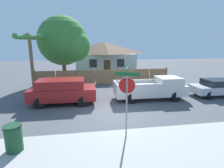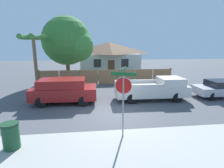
{
  "view_description": "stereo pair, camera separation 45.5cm",
  "coord_description": "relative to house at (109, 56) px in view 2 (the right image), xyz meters",
  "views": [
    {
      "loc": [
        -1.71,
        -9.52,
        3.94
      ],
      "look_at": [
        -0.02,
        0.96,
        1.6
      ],
      "focal_mm": 28.0,
      "sensor_mm": 36.0,
      "label": 1
    },
    {
      "loc": [
        -1.26,
        -9.58,
        3.94
      ],
      "look_at": [
        -0.02,
        0.96,
        1.6
      ],
      "focal_mm": 28.0,
      "sensor_mm": 36.0,
      "label": 2
    }
  ],
  "objects": [
    {
      "name": "house",
      "position": [
        0.0,
        0.0,
        0.0
      ],
      "size": [
        9.08,
        6.99,
        4.48
      ],
      "color": "#B2C1B7",
      "rests_on": "ground"
    },
    {
      "name": "trash_bin",
      "position": [
        -5.85,
        -20.4,
        -1.79
      ],
      "size": [
        0.66,
        0.66,
        1.05
      ],
      "color": "#1E4C2D",
      "rests_on": "ground"
    },
    {
      "name": "stop_sign",
      "position": [
        -1.38,
        -19.99,
        -0.23
      ],
      "size": [
        1.0,
        0.9,
        3.06
      ],
      "rotation": [
        0.0,
        0.0,
        -0.34
      ],
      "color": "gray",
      "rests_on": "ground"
    },
    {
      "name": "sidewalk_strip",
      "position": [
        -1.42,
        -20.98,
        -2.32
      ],
      "size": [
        36.0,
        3.2,
        0.01
      ],
      "color": "#A3A39E",
      "rests_on": "ground"
    },
    {
      "name": "wooden_fence",
      "position": [
        -1.06,
        -9.13,
        -1.56
      ],
      "size": [
        13.81,
        0.12,
        1.61
      ],
      "color": "#997047",
      "rests_on": "ground"
    },
    {
      "name": "parked_sedan",
      "position": [
        7.38,
        -14.9,
        -1.63
      ],
      "size": [
        4.31,
        1.88,
        1.33
      ],
      "rotation": [
        0.0,
        0.0,
        -0.02
      ],
      "color": "#B7B7BC",
      "rests_on": "ground"
    },
    {
      "name": "red_suv",
      "position": [
        -4.63,
        -14.9,
        -1.39
      ],
      "size": [
        4.44,
        2.1,
        1.71
      ],
      "rotation": [
        0.0,
        0.0,
        -0.02
      ],
      "color": "maroon",
      "rests_on": "ground"
    },
    {
      "name": "palm_tree",
      "position": [
        -7.56,
        -10.95,
        1.86
      ],
      "size": [
        2.43,
        2.63,
        4.9
      ],
      "color": "brown",
      "rests_on": "ground"
    },
    {
      "name": "oak_tree",
      "position": [
        -4.99,
        -7.74,
        1.99
      ],
      "size": [
        5.33,
        5.08,
        6.97
      ],
      "color": "brown",
      "rests_on": "ground"
    },
    {
      "name": "ground_plane",
      "position": [
        -1.42,
        -17.38,
        -2.32
      ],
      "size": [
        80.0,
        80.0,
        0.0
      ],
      "primitive_type": "plane",
      "color": "#4C4F54"
    },
    {
      "name": "orange_pickup",
      "position": [
        1.87,
        -14.9,
        -1.5
      ],
      "size": [
        5.29,
        1.97,
        1.65
      ],
      "rotation": [
        0.0,
        0.0,
        -0.02
      ],
      "color": "silver",
      "rests_on": "ground"
    }
  ]
}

